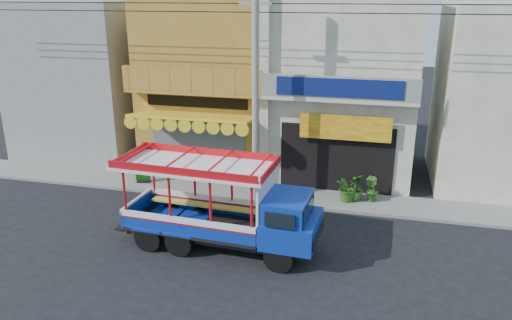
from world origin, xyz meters
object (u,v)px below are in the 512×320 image
(potted_plant_b, at_px, (371,189))
(potted_plant_c, at_px, (356,188))
(songthaew_truck, at_px, (233,208))
(green_sign, at_px, (143,173))
(potted_plant_a, at_px, (348,187))
(utility_pole, at_px, (259,76))

(potted_plant_b, relative_size, potted_plant_c, 0.93)
(songthaew_truck, bearing_deg, potted_plant_c, 53.12)
(potted_plant_b, bearing_deg, songthaew_truck, 88.98)
(green_sign, relative_size, potted_plant_a, 0.86)
(potted_plant_b, bearing_deg, potted_plant_c, 49.81)
(green_sign, height_order, potted_plant_a, potted_plant_a)
(utility_pole, height_order, potted_plant_b, utility_pole)
(utility_pole, height_order, potted_plant_c, utility_pole)
(green_sign, bearing_deg, songthaew_truck, -40.02)
(utility_pole, bearing_deg, green_sign, 173.88)
(songthaew_truck, distance_m, potted_plant_b, 6.53)
(utility_pole, height_order, songthaew_truck, utility_pole)
(utility_pole, distance_m, green_sign, 7.01)
(utility_pole, xyz_separation_m, potted_plant_b, (4.35, 0.89, -4.42))
(potted_plant_a, relative_size, potted_plant_b, 1.13)
(potted_plant_a, xyz_separation_m, potted_plant_c, (0.30, 0.09, -0.03))
(potted_plant_b, height_order, potted_plant_c, potted_plant_c)
(songthaew_truck, bearing_deg, potted_plant_b, 49.43)
(utility_pole, xyz_separation_m, songthaew_truck, (0.14, -4.02, -3.56))
(potted_plant_b, xyz_separation_m, potted_plant_c, (-0.60, -0.11, 0.04))
(utility_pole, relative_size, potted_plant_a, 24.91)
(utility_pole, height_order, green_sign, utility_pole)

